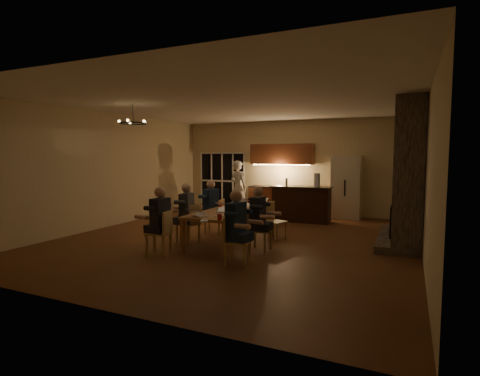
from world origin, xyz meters
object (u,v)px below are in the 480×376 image
person_right_mid (258,219)px  person_left_far (211,207)px  laptop_b (224,211)px  bar_blender (317,180)px  mug_back (233,203)px  bar_bottle (287,182)px  can_cola (249,201)px  laptop_c (226,204)px  chair_left_mid (188,223)px  chandelier (133,123)px  chair_left_far (214,217)px  plate_left (200,214)px  mug_front (221,211)px  redcup_far (258,201)px  laptop_a (199,211)px  chair_right_mid (260,230)px  plate_near (238,214)px  laptop_f (260,200)px  person_left_near (160,221)px  redcup_near (220,217)px  chair_right_far (275,221)px  plate_far (261,206)px  can_silver (218,212)px  standing_person (238,187)px  chair_right_near (238,241)px  bar_island (301,204)px  chair_left_near (159,233)px  laptop_e (244,199)px  person_left_mid (187,213)px  laptop_d (241,206)px  redcup_mid (220,205)px  dining_table (231,226)px  person_right_near (236,227)px

person_right_mid → person_left_far: (-1.76, 1.16, 0.00)m
laptop_b → bar_blender: bearing=68.3°
mug_back → bar_bottle: size_ratio=0.42×
can_cola → laptop_c: bearing=-92.9°
chair_left_mid → laptop_b: bearing=88.1°
chair_left_mid → chandelier: chandelier is taller
chair_left_mid → chair_left_far: 1.09m
laptop_c → plate_left: size_ratio=1.29×
mug_front → redcup_far: redcup_far is taller
person_left_far → laptop_a: size_ratio=4.31×
chair_right_mid → plate_near: bearing=95.8°
chair_left_far → laptop_f: size_ratio=2.78×
person_left_near → mug_back: bearing=168.8°
redcup_near → mug_front: bearing=115.3°
chair_right_far → plate_far: size_ratio=3.18×
person_right_mid → redcup_near: (-0.48, -0.80, 0.12)m
mug_front → can_silver: 0.27m
mug_back → chair_right_mid: bearing=-44.8°
standing_person → laptop_f: standing_person is taller
chair_right_near → can_silver: bearing=37.6°
laptop_c → laptop_f: size_ratio=1.00×
chair_left_far → mug_front: (0.79, -1.13, 0.36)m
chair_left_far → chair_right_far: size_ratio=1.00×
bar_island → person_right_mid: 3.82m
person_left_far → chair_left_near: bearing=8.4°
laptop_c → mug_back: bearing=-62.8°
laptop_e → laptop_f: size_ratio=1.00×
person_left_mid → laptop_d: size_ratio=4.31×
chair_left_far → plate_near: size_ratio=3.20×
person_left_near → redcup_far: 3.13m
bar_bottle → redcup_mid: bearing=-104.5°
chair_left_far → chair_right_mid: (1.69, -1.10, 0.00)m
chair_left_far → dining_table: bearing=40.3°
bar_island → chair_left_near: 5.15m
bar_island → can_cola: bar_island is taller
laptop_d → plate_far: (0.13, 0.88, -0.10)m
mug_front → plate_far: (0.45, 1.26, -0.04)m
laptop_a → laptop_b: bearing=-136.2°
chair_right_far → person_right_near: person_right_near is taller
dining_table → can_silver: size_ratio=22.65×
laptop_c → redcup_far: size_ratio=2.67×
mug_back → plate_left: bearing=-91.4°
laptop_a → bar_bottle: bar_bottle is taller
person_left_mid → laptop_a: person_left_mid is taller
chair_left_mid → plate_left: (0.57, -0.40, 0.31)m
bar_island → chair_left_near: size_ratio=2.01×
bar_island → redcup_near: bar_island is taller
chair_left_mid → standing_person: size_ratio=0.49×
dining_table → person_left_mid: (-0.88, -0.53, 0.31)m
can_cola → can_silver: bearing=-85.2°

